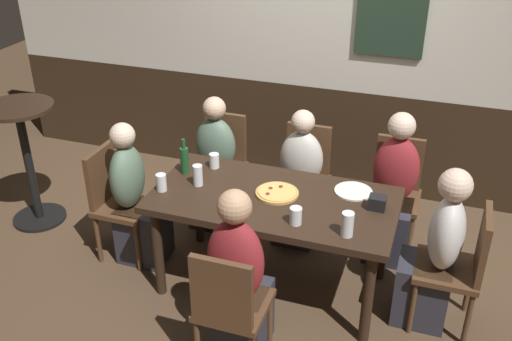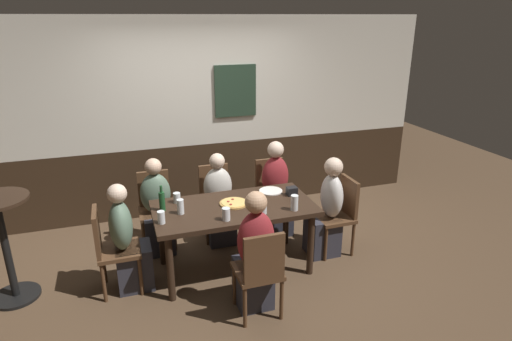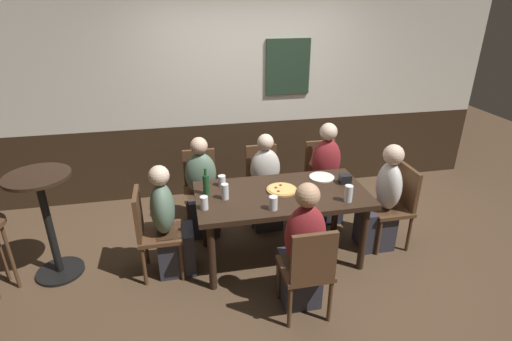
{
  "view_description": "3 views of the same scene",
  "coord_description": "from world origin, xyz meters",
  "px_view_note": "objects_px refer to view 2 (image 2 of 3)",
  "views": [
    {
      "loc": [
        0.98,
        -3.21,
        2.74
      ],
      "look_at": [
        -0.11,
        -0.05,
        0.95
      ],
      "focal_mm": 40.76,
      "sensor_mm": 36.0,
      "label": 1
    },
    {
      "loc": [
        -1.05,
        -3.9,
        2.59
      ],
      "look_at": [
        0.25,
        0.03,
        1.09
      ],
      "focal_mm": 30.16,
      "sensor_mm": 36.0,
      "label": 2
    },
    {
      "loc": [
        -0.92,
        -3.25,
        2.5
      ],
      "look_at": [
        -0.25,
        0.04,
        0.98
      ],
      "focal_mm": 27.77,
      "sensor_mm": 36.0,
      "label": 3
    }
  ],
  "objects_px": {
    "person_right_far": "(276,195)",
    "beer_glass_tall": "(294,204)",
    "chair_left_far": "(156,205)",
    "chair_head_east": "(340,211)",
    "person_head_east": "(327,214)",
    "person_head_west": "(128,246)",
    "person_left_far": "(157,213)",
    "beer_glass_half": "(263,209)",
    "person_mid_far": "(219,205)",
    "pint_glass_amber": "(226,215)",
    "person_mid_near": "(254,259)",
    "chair_head_west": "(110,246)",
    "pint_glass_stout": "(181,207)",
    "beer_bottle_green": "(162,201)",
    "highball_clear": "(177,198)",
    "dining_table": "(234,213)",
    "chair_mid_near": "(260,269)",
    "condiment_caddy": "(292,191)",
    "chair_right_far": "(272,190)",
    "plate_white_large": "(271,191)",
    "pint_glass_pale": "(161,218)",
    "chair_mid_far": "(216,197)",
    "pizza": "(234,203)",
    "side_bar_table": "(4,241)"
  },
  "relations": [
    {
      "from": "chair_right_far",
      "to": "person_head_west",
      "type": "relative_size",
      "value": 0.79
    },
    {
      "from": "side_bar_table",
      "to": "pint_glass_pale",
      "type": "bearing_deg",
      "value": -13.44
    },
    {
      "from": "chair_right_far",
      "to": "beer_glass_half",
      "type": "bearing_deg",
      "value": -114.54
    },
    {
      "from": "beer_glass_half",
      "to": "person_right_far",
      "type": "bearing_deg",
      "value": 61.84
    },
    {
      "from": "chair_left_far",
      "to": "chair_head_east",
      "type": "bearing_deg",
      "value": -23.06
    },
    {
      "from": "chair_right_far",
      "to": "chair_head_east",
      "type": "xyz_separation_m",
      "value": [
        0.51,
        -0.84,
        0.0
      ]
    },
    {
      "from": "person_right_far",
      "to": "person_head_west",
      "type": "relative_size",
      "value": 1.04
    },
    {
      "from": "chair_head_east",
      "to": "pint_glass_amber",
      "type": "bearing_deg",
      "value": -168.28
    },
    {
      "from": "chair_head_east",
      "to": "person_mid_far",
      "type": "bearing_deg",
      "value": 151.55
    },
    {
      "from": "person_mid_near",
      "to": "person_right_far",
      "type": "bearing_deg",
      "value": 61.77
    },
    {
      "from": "chair_mid_far",
      "to": "beer_glass_half",
      "type": "relative_size",
      "value": 7.77
    },
    {
      "from": "beer_bottle_green",
      "to": "chair_head_west",
      "type": "bearing_deg",
      "value": -167.35
    },
    {
      "from": "person_head_west",
      "to": "pizza",
      "type": "bearing_deg",
      "value": 2.32
    },
    {
      "from": "dining_table",
      "to": "chair_mid_near",
      "type": "height_order",
      "value": "chair_mid_near"
    },
    {
      "from": "person_mid_near",
      "to": "beer_glass_tall",
      "type": "distance_m",
      "value": 0.74
    },
    {
      "from": "person_left_far",
      "to": "beer_glass_tall",
      "type": "xyz_separation_m",
      "value": [
        1.28,
        -0.96,
        0.35
      ]
    },
    {
      "from": "chair_left_far",
      "to": "chair_mid_near",
      "type": "distance_m",
      "value": 1.82
    },
    {
      "from": "person_left_far",
      "to": "chair_head_east",
      "type": "bearing_deg",
      "value": -18.89
    },
    {
      "from": "chair_left_far",
      "to": "person_mid_near",
      "type": "bearing_deg",
      "value": -64.38
    },
    {
      "from": "chair_head_east",
      "to": "dining_table",
      "type": "bearing_deg",
      "value": 180.0
    },
    {
      "from": "person_head_east",
      "to": "beer_glass_half",
      "type": "distance_m",
      "value": 0.94
    },
    {
      "from": "dining_table",
      "to": "person_mid_near",
      "type": "height_order",
      "value": "person_mid_near"
    },
    {
      "from": "chair_right_far",
      "to": "person_right_far",
      "type": "height_order",
      "value": "person_right_far"
    },
    {
      "from": "chair_mid_far",
      "to": "person_head_west",
      "type": "height_order",
      "value": "person_head_west"
    },
    {
      "from": "dining_table",
      "to": "condiment_caddy",
      "type": "bearing_deg",
      "value": 6.74
    },
    {
      "from": "dining_table",
      "to": "person_mid_far",
      "type": "height_order",
      "value": "person_mid_far"
    },
    {
      "from": "person_right_far",
      "to": "beer_glass_tall",
      "type": "relative_size",
      "value": 7.38
    },
    {
      "from": "pint_glass_amber",
      "to": "person_mid_near",
      "type": "bearing_deg",
      "value": -67.73
    },
    {
      "from": "person_mid_near",
      "to": "pizza",
      "type": "bearing_deg",
      "value": 89.26
    },
    {
      "from": "chair_head_west",
      "to": "pizza",
      "type": "relative_size",
      "value": 2.99
    },
    {
      "from": "chair_head_east",
      "to": "highball_clear",
      "type": "height_order",
      "value": "chair_head_east"
    },
    {
      "from": "person_head_east",
      "to": "person_head_west",
      "type": "relative_size",
      "value": 1.02
    },
    {
      "from": "person_left_far",
      "to": "pint_glass_pale",
      "type": "distance_m",
      "value": 0.9
    },
    {
      "from": "person_left_far",
      "to": "beer_glass_half",
      "type": "distance_m",
      "value": 1.37
    },
    {
      "from": "chair_head_east",
      "to": "pint_glass_pale",
      "type": "xyz_separation_m",
      "value": [
        -1.99,
        -0.16,
        0.3
      ]
    },
    {
      "from": "person_mid_far",
      "to": "beer_bottle_green",
      "type": "xyz_separation_m",
      "value": [
        -0.71,
        -0.55,
        0.39
      ]
    },
    {
      "from": "person_head_east",
      "to": "person_mid_near",
      "type": "distance_m",
      "value": 1.27
    },
    {
      "from": "chair_left_far",
      "to": "pizza",
      "type": "relative_size",
      "value": 2.99
    },
    {
      "from": "person_mid_near",
      "to": "beer_glass_tall",
      "type": "height_order",
      "value": "person_mid_near"
    },
    {
      "from": "pint_glass_amber",
      "to": "plate_white_large",
      "type": "relative_size",
      "value": 0.48
    },
    {
      "from": "person_left_far",
      "to": "plate_white_large",
      "type": "xyz_separation_m",
      "value": [
        1.22,
        -0.43,
        0.28
      ]
    },
    {
      "from": "condiment_caddy",
      "to": "person_head_east",
      "type": "bearing_deg",
      "value": -11.25
    },
    {
      "from": "beer_glass_tall",
      "to": "highball_clear",
      "type": "xyz_separation_m",
      "value": [
        -1.09,
        0.55,
        -0.02
      ]
    },
    {
      "from": "chair_head_west",
      "to": "pint_glass_stout",
      "type": "xyz_separation_m",
      "value": [
        0.69,
        -0.01,
        0.31
      ]
    },
    {
      "from": "dining_table",
      "to": "chair_mid_far",
      "type": "height_order",
      "value": "chair_mid_far"
    },
    {
      "from": "person_left_far",
      "to": "beer_glass_tall",
      "type": "bearing_deg",
      "value": -36.85
    },
    {
      "from": "pint_glass_stout",
      "to": "pint_glass_pale",
      "type": "bearing_deg",
      "value": -143.91
    },
    {
      "from": "chair_head_east",
      "to": "beer_glass_half",
      "type": "height_order",
      "value": "chair_head_east"
    },
    {
      "from": "person_right_far",
      "to": "pint_glass_amber",
      "type": "distance_m",
      "value": 1.34
    },
    {
      "from": "person_right_far",
      "to": "person_head_west",
      "type": "height_order",
      "value": "person_right_far"
    }
  ]
}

